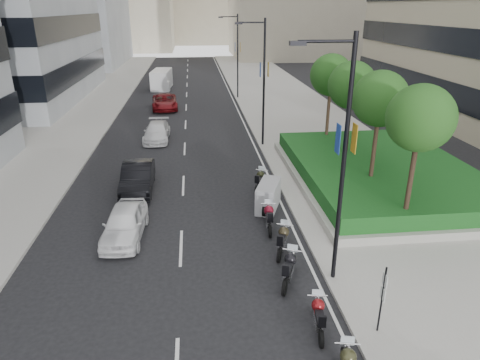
{
  "coord_description": "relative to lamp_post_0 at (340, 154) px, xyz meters",
  "views": [
    {
      "loc": [
        -0.69,
        -12.22,
        9.67
      ],
      "look_at": [
        1.35,
        6.56,
        2.0
      ],
      "focal_mm": 32.0,
      "sensor_mm": 36.0,
      "label": 1
    }
  ],
  "objects": [
    {
      "name": "car_d",
      "position": [
        -7.78,
        30.49,
        -4.32
      ],
      "size": [
        2.83,
        5.5,
        1.48
      ],
      "primitive_type": "imported",
      "rotation": [
        0.0,
        0.0,
        0.07
      ],
      "color": "#620B10",
      "rests_on": "ground"
    },
    {
      "name": "parking_sign",
      "position": [
        0.66,
        -3.0,
        -3.61
      ],
      "size": [
        0.06,
        0.32,
        2.5
      ],
      "color": "black",
      "rests_on": "ground"
    },
    {
      "name": "delivery_van",
      "position": [
        -8.77,
        42.28,
        -3.99
      ],
      "size": [
        2.53,
        5.63,
        2.29
      ],
      "rotation": [
        0.0,
        0.0,
        -0.09
      ],
      "color": "white",
      "rests_on": "ground"
    },
    {
      "name": "tree_1",
      "position": [
        4.36,
        7.0,
        0.36
      ],
      "size": [
        2.8,
        2.8,
        6.3
      ],
      "color": "#332319",
      "rests_on": "planter"
    },
    {
      "name": "lane_centre",
      "position": [
        -5.64,
        29.0,
        -5.06
      ],
      "size": [
        0.12,
        100.0,
        0.01
      ],
      "primitive_type": "cube",
      "color": "silver",
      "rests_on": "ground"
    },
    {
      "name": "tree_3",
      "position": [
        4.36,
        15.0,
        0.36
      ],
      "size": [
        2.8,
        2.8,
        6.3
      ],
      "color": "#332319",
      "rests_on": "planter"
    },
    {
      "name": "lamp_post_1",
      "position": [
        0.0,
        17.0,
        0.0
      ],
      "size": [
        2.34,
        0.45,
        9.0
      ],
      "color": "black",
      "rests_on": "ground"
    },
    {
      "name": "motorcycle_3",
      "position": [
        -1.35,
        2.19,
        -4.5
      ],
      "size": [
        0.97,
        2.04,
        1.06
      ],
      "rotation": [
        0.0,
        0.0,
        1.2
      ],
      "color": "black",
      "rests_on": "ground"
    },
    {
      "name": "tree_0",
      "position": [
        4.36,
        3.0,
        0.36
      ],
      "size": [
        2.8,
        2.8,
        6.3
      ],
      "color": "#332319",
      "rests_on": "planter"
    },
    {
      "name": "car_b",
      "position": [
        -8.15,
        9.55,
        -4.29
      ],
      "size": [
        1.72,
        4.73,
        1.55
      ],
      "primitive_type": "imported",
      "rotation": [
        0.0,
        0.0,
        0.02
      ],
      "color": "black",
      "rests_on": "ground"
    },
    {
      "name": "lamp_post_0",
      "position": [
        0.0,
        0.0,
        0.0
      ],
      "size": [
        2.34,
        0.45,
        9.0
      ],
      "color": "black",
      "rests_on": "ground"
    },
    {
      "name": "motorcycle_1",
      "position": [
        -1.16,
        -2.56,
        -4.54
      ],
      "size": [
        0.66,
        1.98,
        0.99
      ],
      "rotation": [
        0.0,
        0.0,
        1.43
      ],
      "color": "black",
      "rests_on": "ground"
    },
    {
      "name": "sidewalk_left",
      "position": [
        -16.14,
        29.0,
        -4.99
      ],
      "size": [
        8.0,
        100.0,
        0.15
      ],
      "primitive_type": "cube",
      "color": "#9E9B93",
      "rests_on": "ground"
    },
    {
      "name": "ground",
      "position": [
        -4.14,
        -1.0,
        -5.07
      ],
      "size": [
        160.0,
        160.0,
        0.0
      ],
      "primitive_type": "plane",
      "color": "black",
      "rests_on": "ground"
    },
    {
      "name": "motorcycle_5",
      "position": [
        -1.24,
        6.45,
        -4.37
      ],
      "size": [
        1.67,
        2.48,
        1.39
      ],
      "rotation": [
        0.0,
        0.0,
        1.21
      ],
      "color": "black",
      "rests_on": "ground"
    },
    {
      "name": "hedge",
      "position": [
        5.86,
        9.0,
        -4.12
      ],
      "size": [
        9.4,
        13.4,
        0.8
      ],
      "primitive_type": "cube",
      "color": "#134419",
      "rests_on": "planter"
    },
    {
      "name": "car_a",
      "position": [
        -8.13,
        4.18,
        -4.35
      ],
      "size": [
        1.91,
        4.28,
        1.43
      ],
      "primitive_type": "imported",
      "rotation": [
        0.0,
        0.0,
        -0.05
      ],
      "color": "white",
      "rests_on": "ground"
    },
    {
      "name": "car_c",
      "position": [
        -7.78,
        19.42,
        -4.4
      ],
      "size": [
        1.97,
        4.65,
        1.34
      ],
      "primitive_type": "imported",
      "rotation": [
        0.0,
        0.0,
        -0.02
      ],
      "color": "silver",
      "rests_on": "ground"
    },
    {
      "name": "motorcycle_6",
      "position": [
        -1.31,
        8.87,
        -4.5
      ],
      "size": [
        0.96,
        2.02,
        1.05
      ],
      "rotation": [
        0.0,
        0.0,
        1.2
      ],
      "color": "black",
      "rests_on": "ground"
    },
    {
      "name": "motorcycle_4",
      "position": [
        -1.57,
        4.28,
        -4.49
      ],
      "size": [
        0.72,
        2.16,
        1.07
      ],
      "rotation": [
        0.0,
        0.0,
        1.47
      ],
      "color": "black",
      "rests_on": "ground"
    },
    {
      "name": "lamp_post_2",
      "position": [
        0.0,
        35.0,
        0.0
      ],
      "size": [
        2.34,
        0.45,
        9.0
      ],
      "color": "black",
      "rests_on": "ground"
    },
    {
      "name": "lane_edge",
      "position": [
        -0.44,
        29.0,
        -5.06
      ],
      "size": [
        0.12,
        100.0,
        0.01
      ],
      "primitive_type": "cube",
      "color": "silver",
      "rests_on": "ground"
    },
    {
      "name": "planter",
      "position": [
        5.86,
        9.0,
        -4.72
      ],
      "size": [
        10.0,
        14.0,
        0.4
      ],
      "primitive_type": "cube",
      "color": "#9C9B91",
      "rests_on": "sidewalk_right"
    },
    {
      "name": "tree_2",
      "position": [
        4.36,
        11.0,
        0.36
      ],
      "size": [
        2.8,
        2.8,
        6.3
      ],
      "color": "#332319",
      "rests_on": "planter"
    },
    {
      "name": "sidewalk_right",
      "position": [
        4.86,
        29.0,
        -4.99
      ],
      "size": [
        10.0,
        100.0,
        0.15
      ],
      "primitive_type": "cube",
      "color": "#9E9B93",
      "rests_on": "ground"
    },
    {
      "name": "motorcycle_2",
      "position": [
        -1.53,
        0.08,
        -4.48
      ],
      "size": [
        1.05,
        2.07,
        1.09
      ],
      "rotation": [
        0.0,
        0.0,
        1.17
      ],
      "color": "black",
      "rests_on": "ground"
    }
  ]
}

